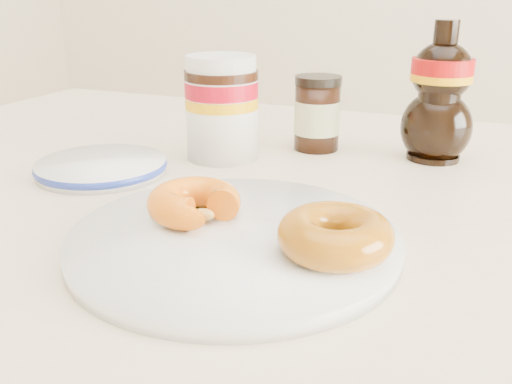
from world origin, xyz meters
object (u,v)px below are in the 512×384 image
at_px(plate, 234,239).
at_px(dining_table, 315,265).
at_px(syrup_bottle, 440,92).
at_px(blue_rim_saucer, 101,166).
at_px(donut_whole, 335,235).
at_px(donut_bitten, 194,202).
at_px(dark_jar, 317,114).
at_px(nutella_jar, 222,104).

bearing_deg(plate, dining_table, 78.11).
distance_m(plate, syrup_bottle, 0.38).
xyz_separation_m(plate, blue_rim_saucer, (-0.24, 0.13, 0.00)).
distance_m(donut_whole, blue_rim_saucer, 0.36).
relative_size(donut_bitten, dark_jar, 0.85).
xyz_separation_m(donut_bitten, blue_rim_saucer, (-0.19, 0.11, -0.02)).
xyz_separation_m(donut_bitten, dark_jar, (0.02, 0.32, 0.02)).
height_order(donut_bitten, blue_rim_saucer, donut_bitten).
height_order(dining_table, syrup_bottle, syrup_bottle).
xyz_separation_m(dining_table, blue_rim_saucer, (-0.27, -0.02, 0.09)).
bearing_deg(syrup_bottle, nutella_jar, -158.89).
xyz_separation_m(dining_table, syrup_bottle, (0.10, 0.20, 0.17)).
distance_m(plate, donut_whole, 0.10).
height_order(donut_bitten, nutella_jar, nutella_jar).
relative_size(donut_bitten, donut_whole, 0.93).
height_order(nutella_jar, blue_rim_saucer, nutella_jar).
height_order(donut_bitten, donut_whole, donut_whole).
bearing_deg(syrup_bottle, donut_whole, -96.12).
height_order(donut_bitten, syrup_bottle, syrup_bottle).
bearing_deg(donut_whole, dark_jar, 109.32).
bearing_deg(nutella_jar, plate, -62.13).
bearing_deg(blue_rim_saucer, plate, -28.11).
distance_m(dining_table, donut_whole, 0.20).
height_order(donut_whole, dark_jar, dark_jar).
bearing_deg(dark_jar, dining_table, -72.45).
relative_size(dining_table, donut_bitten, 16.16).
xyz_separation_m(donut_whole, syrup_bottle, (0.04, 0.35, 0.06)).
bearing_deg(donut_whole, dining_table, 111.38).
height_order(nutella_jar, dark_jar, nutella_jar).
bearing_deg(plate, donut_bitten, 161.59).
bearing_deg(blue_rim_saucer, donut_bitten, -30.32).
height_order(dining_table, plate, plate).
distance_m(donut_whole, nutella_jar, 0.34).
bearing_deg(dining_table, dark_jar, 107.55).
bearing_deg(donut_bitten, dark_jar, 76.48).
height_order(dining_table, dark_jar, dark_jar).
distance_m(plate, donut_bitten, 0.05).
bearing_deg(blue_rim_saucer, nutella_jar, 47.86).
height_order(syrup_bottle, dark_jar, syrup_bottle).
bearing_deg(nutella_jar, dining_table, -30.98).
height_order(plate, syrup_bottle, syrup_bottle).
distance_m(donut_whole, syrup_bottle, 0.36).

